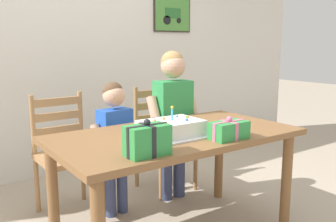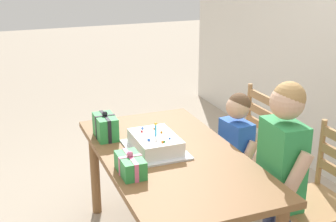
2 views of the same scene
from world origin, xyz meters
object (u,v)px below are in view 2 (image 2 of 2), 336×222
gift_box_beside_cake (130,165)px  chair_left (244,147)px  dining_table (172,168)px  child_younger (236,148)px  gift_box_red_large (105,127)px  birthday_cake (155,143)px  child_older (282,161)px  chair_right (319,202)px

gift_box_beside_cake → chair_left: (-0.61, 1.12, -0.32)m
dining_table → chair_left: bearing=119.3°
gift_box_beside_cake → child_younger: child_younger is taller
dining_table → gift_box_red_large: size_ratio=6.91×
birthday_cake → chair_left: 1.00m
gift_box_red_large → child_older: bearing=47.6°
gift_box_red_large → chair_right: size_ratio=0.25×
child_older → child_younger: child_older is taller
chair_left → child_younger: size_ratio=0.90×
birthday_cake → dining_table: bearing=39.2°
dining_table → birthday_cake: size_ratio=3.57×
child_younger → child_older: bearing=-0.1°
gift_box_red_large → child_older: (0.79, 0.86, -0.06)m
dining_table → chair_left: chair_left is taller
dining_table → gift_box_red_large: 0.54m
birthday_cake → child_younger: (-0.07, 0.62, -0.16)m
dining_table → chair_right: (0.45, 0.80, -0.17)m
child_older → dining_table: bearing=-124.4°
child_older → child_younger: (-0.53, 0.00, -0.13)m
child_older → chair_left: bearing=163.1°
child_older → child_younger: bearing=179.9°
child_younger → chair_right: bearing=22.5°
gift_box_red_large → dining_table: bearing=37.2°
dining_table → birthday_cake: 0.19m
birthday_cake → gift_box_beside_cake: 0.35m
gift_box_beside_cake → chair_left: bearing=118.5°
gift_box_red_large → chair_right: 1.45m
dining_table → child_younger: (-0.16, 0.55, -0.02)m
dining_table → chair_left: 0.93m
gift_box_beside_cake → chair_left: size_ratio=0.26×
chair_left → child_younger: child_younger is taller
child_younger → gift_box_red_large: bearing=-106.4°
dining_table → chair_left: (-0.45, 0.80, -0.17)m
gift_box_red_large → chair_right: bearing=52.4°
gift_box_beside_cake → child_younger: bearing=110.1°
dining_table → chair_left: size_ratio=1.71×
gift_box_red_large → gift_box_beside_cake: (0.57, -0.00, -0.03)m
dining_table → gift_box_beside_cake: gift_box_beside_cake is taller
dining_table → gift_box_beside_cake: (0.16, -0.32, 0.15)m
dining_table → chair_right: chair_right is taller
birthday_cake → gift_box_beside_cake: size_ratio=1.83×
gift_box_beside_cake → child_younger: (-0.32, 0.87, -0.17)m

